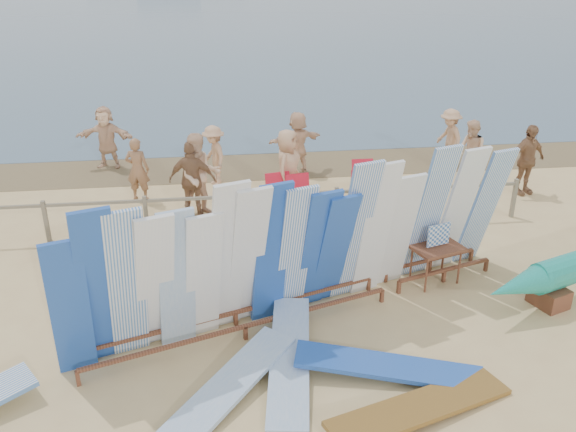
{
  "coord_description": "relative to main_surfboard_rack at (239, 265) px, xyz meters",
  "views": [
    {
      "loc": [
        -0.47,
        -8.71,
        5.7
      ],
      "look_at": [
        0.75,
        1.34,
        1.06
      ],
      "focal_mm": 38.0,
      "sensor_mm": 36.0,
      "label": 1
    }
  ],
  "objects": [
    {
      "name": "ground",
      "position": [
        0.24,
        0.66,
        -1.21
      ],
      "size": [
        160.0,
        160.0,
        0.0
      ],
      "primitive_type": "plane",
      "color": "#D5B67B",
      "rests_on": "ground"
    },
    {
      "name": "wet_sand_strip",
      "position": [
        0.24,
        7.86,
        -1.21
      ],
      "size": [
        40.0,
        2.6,
        0.01
      ],
      "primitive_type": "cube",
      "color": "brown",
      "rests_on": "ground"
    },
    {
      "name": "fence",
      "position": [
        0.24,
        3.66,
        -0.58
      ],
      "size": [
        12.08,
        0.08,
        0.9
      ],
      "color": "gray",
      "rests_on": "ground"
    },
    {
      "name": "main_surfboard_rack",
      "position": [
        0.0,
        0.0,
        0.0
      ],
      "size": [
        5.31,
        2.22,
        2.69
      ],
      "rotation": [
        0.0,
        0.0,
        0.32
      ],
      "color": "brown",
      "rests_on": "ground"
    },
    {
      "name": "side_surfboard_rack",
      "position": [
        3.69,
        1.31,
        -0.0
      ],
      "size": [
        2.44,
        1.33,
        2.65
      ],
      "rotation": [
        0.0,
        0.0,
        0.3
      ],
      "color": "brown",
      "rests_on": "ground"
    },
    {
      "name": "vendor_table",
      "position": [
        3.55,
        1.13,
        -0.82
      ],
      "size": [
        1.02,
        0.86,
        1.16
      ],
      "rotation": [
        0.0,
        0.0,
        0.32
      ],
      "color": "brown",
      "rests_on": "ground"
    },
    {
      "name": "flat_board_b",
      "position": [
        -0.29,
        -1.5,
        -1.21
      ],
      "size": [
        2.16,
        2.43,
        0.28
      ],
      "primitive_type": "cube",
      "rotation": [
        0.08,
        0.0,
        -0.7
      ],
      "color": "#85A8D5",
      "rests_on": "ground"
    },
    {
      "name": "flat_board_d",
      "position": [
        2.05,
        -1.31,
        -1.21
      ],
      "size": [
        2.75,
        1.2,
        0.3
      ],
      "primitive_type": "cube",
      "rotation": [
        0.09,
        0.0,
        1.33
      ],
      "color": "#2350B1",
      "rests_on": "ground"
    },
    {
      "name": "flat_board_c",
      "position": [
        2.24,
        -2.12,
        -1.21
      ],
      "size": [
        2.72,
        1.47,
        0.23
      ],
      "primitive_type": "cube",
      "rotation": [
        0.06,
        0.0,
        1.93
      ],
      "color": "olive",
      "rests_on": "ground"
    },
    {
      "name": "flat_board_a",
      "position": [
        0.66,
        -0.95,
        -1.21
      ],
      "size": [
        0.95,
        2.75,
        0.33
      ],
      "primitive_type": "cube",
      "rotation": [
        0.1,
        0.0,
        -0.15
      ],
      "color": "#85A8D5",
      "rests_on": "ground"
    },
    {
      "name": "beach_chair_left",
      "position": [
        1.13,
        4.48,
        -0.94
      ],
      "size": [
        0.67,
        0.69,
        0.9
      ],
      "rotation": [
        0.0,
        0.0,
        0.2
      ],
      "color": "red",
      "rests_on": "ground"
    },
    {
      "name": "beach_chair_right",
      "position": [
        1.56,
        4.43,
        -0.95
      ],
      "size": [
        0.63,
        0.65,
        0.87
      ],
      "rotation": [
        0.0,
        0.0,
        0.16
      ],
      "color": "red",
      "rests_on": "ground"
    },
    {
      "name": "stroller",
      "position": [
        3.02,
        4.32,
        -0.74
      ],
      "size": [
        0.58,
        0.84,
        1.15
      ],
      "rotation": [
        0.0,
        0.0,
        -0.0
      ],
      "color": "red",
      "rests_on": "ground"
    },
    {
      "name": "beachgoer_4",
      "position": [
        -0.8,
        4.55,
        -0.33
      ],
      "size": [
        1.07,
        0.58,
        1.75
      ],
      "primitive_type": "imported",
      "rotation": [
        0.0,
        0.0,
        3.0
      ],
      "color": "#8C6042",
      "rests_on": "ground"
    },
    {
      "name": "beachgoer_11",
      "position": [
        -3.17,
        8.1,
        -0.37
      ],
      "size": [
        1.62,
        0.81,
        1.68
      ],
      "primitive_type": "imported",
      "rotation": [
        0.0,
        0.0,
        6.08
      ],
      "color": "beige",
      "rests_on": "ground"
    },
    {
      "name": "beachgoer_2",
      "position": [
        -0.64,
        4.61,
        -0.26
      ],
      "size": [
        0.97,
        0.57,
        1.89
      ],
      "primitive_type": "imported",
      "rotation": [
        0.0,
        0.0,
        0.15
      ],
      "color": "beige",
      "rests_on": "ground"
    },
    {
      "name": "beachgoer_3",
      "position": [
        -0.32,
        6.42,
        -0.44
      ],
      "size": [
        0.7,
        1.07,
        1.53
      ],
      "primitive_type": "imported",
      "rotation": [
        0.0,
        0.0,
        5.03
      ],
      "color": "tan",
      "rests_on": "ground"
    },
    {
      "name": "beachgoer_6",
      "position": [
        1.35,
        5.02,
        -0.31
      ],
      "size": [
        0.78,
        0.97,
        1.79
      ],
      "primitive_type": "imported",
      "rotation": [
        0.0,
        0.0,
        1.09
      ],
      "color": "tan",
      "rests_on": "ground"
    },
    {
      "name": "beachgoer_5",
      "position": [
        1.87,
        7.09,
        -0.39
      ],
      "size": [
        1.59,
        1.02,
        1.64
      ],
      "primitive_type": "imported",
      "rotation": [
        0.0,
        0.0,
        3.52
      ],
      "color": "beige",
      "rests_on": "ground"
    },
    {
      "name": "beachgoer_1",
      "position": [
        -2.11,
        5.68,
        -0.44
      ],
      "size": [
        0.61,
        0.42,
        1.53
      ],
      "primitive_type": "imported",
      "rotation": [
        0.0,
        0.0,
        2.92
      ],
      "color": "#8C6042",
      "rests_on": "ground"
    },
    {
      "name": "beachgoer_9",
      "position": [
        5.99,
        7.07,
        -0.42
      ],
      "size": [
        0.59,
        1.08,
        1.58
      ],
      "primitive_type": "imported",
      "rotation": [
        0.0,
        0.0,
        4.89
      ],
      "color": "tan",
      "rests_on": "ground"
    },
    {
      "name": "beachgoer_8",
      "position": [
        6.09,
        5.85,
        -0.41
      ],
      "size": [
        0.46,
        0.82,
        1.6
      ],
      "primitive_type": "imported",
      "rotation": [
        0.0,
        0.0,
        4.83
      ],
      "color": "beige",
      "rests_on": "ground"
    },
    {
      "name": "beachgoer_10",
      "position": [
        7.11,
        4.95,
        -0.35
      ],
      "size": [
        1.09,
        0.69,
        1.72
      ],
      "primitive_type": "imported",
      "rotation": [
        0.0,
        0.0,
        0.27
      ],
      "color": "#8C6042",
      "rests_on": "ground"
    }
  ]
}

